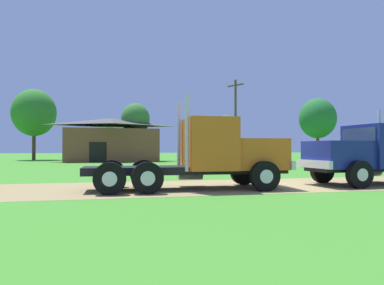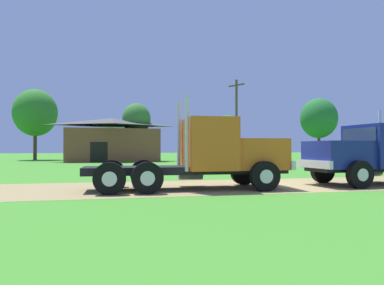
{
  "view_description": "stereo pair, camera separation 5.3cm",
  "coord_description": "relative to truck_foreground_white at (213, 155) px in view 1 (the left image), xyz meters",
  "views": [
    {
      "loc": [
        -7.2,
        -14.11,
        1.57
      ],
      "look_at": [
        -4.15,
        -0.59,
        1.78
      ],
      "focal_mm": 33.65,
      "sensor_mm": 36.0,
      "label": 1
    },
    {
      "loc": [
        -7.15,
        -14.12,
        1.57
      ],
      "look_at": [
        -4.15,
        -0.59,
        1.78
      ],
      "focal_mm": 33.65,
      "sensor_mm": 36.0,
      "label": 2
    }
  ],
  "objects": [
    {
      "name": "utility_pole_near",
      "position": [
        9.34,
        23.61,
        3.45
      ],
      "size": [
        1.18,
        2.0,
        8.98
      ],
      "color": "brown",
      "rests_on": "ground_plane"
    },
    {
      "name": "dirt_track",
      "position": [
        3.36,
        0.77,
        -1.29
      ],
      "size": [
        120.0,
        5.52,
        0.01
      ],
      "primitive_type": "cube",
      "color": "#998453",
      "rests_on": "ground_plane"
    },
    {
      "name": "shed_building",
      "position": [
        -3.8,
        29.57,
        1.13
      ],
      "size": [
        11.1,
        6.74,
        5.04
      ],
      "color": "brown",
      "rests_on": "ground_plane"
    },
    {
      "name": "truck_near_left",
      "position": [
        7.19,
        0.06,
        -0.05
      ],
      "size": [
        8.28,
        3.02,
        3.33
      ],
      "color": "black",
      "rests_on": "ground_plane"
    },
    {
      "name": "tree_far_right",
      "position": [
        26.69,
        35.52,
        4.75
      ],
      "size": [
        5.5,
        5.5,
        9.09
      ],
      "color": "#513823",
      "rests_on": "ground_plane"
    },
    {
      "name": "truck_foreground_white",
      "position": [
        0.0,
        0.0,
        0.0
      ],
      "size": [
        7.77,
        2.89,
        3.46
      ],
      "color": "black",
      "rests_on": "ground_plane"
    },
    {
      "name": "ground_plane",
      "position": [
        3.36,
        0.77,
        -1.29
      ],
      "size": [
        200.0,
        200.0,
        0.0
      ],
      "primitive_type": "plane",
      "color": "#408A28"
    },
    {
      "name": "tree_right",
      "position": [
        13.42,
        39.19,
        3.37
      ],
      "size": [
        3.49,
        3.49,
        6.62
      ],
      "color": "#513823",
      "rests_on": "ground_plane"
    },
    {
      "name": "tree_mid",
      "position": [
        -1.03,
        29.67,
        3.67
      ],
      "size": [
        3.37,
        3.37,
        6.87
      ],
      "color": "#513823",
      "rests_on": "ground_plane"
    },
    {
      "name": "tree_left",
      "position": [
        -13.62,
        36.56,
        4.83
      ],
      "size": [
        5.54,
        5.54,
        9.19
      ],
      "color": "#513823",
      "rests_on": "ground_plane"
    }
  ]
}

